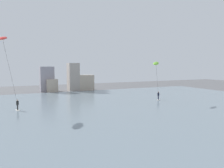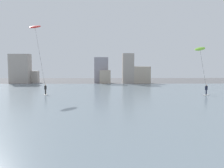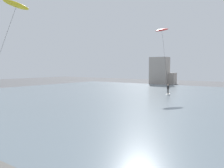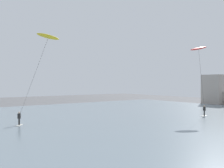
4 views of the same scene
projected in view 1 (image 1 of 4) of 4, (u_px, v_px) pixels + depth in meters
name	position (u px, v px, depth m)	size (l,w,h in m)	color
water_bay	(81.00, 113.00, 32.05)	(84.00, 52.00, 0.10)	slate
far_shore_buildings	(27.00, 80.00, 55.60)	(34.95, 4.18, 7.48)	#A89E93
kitesurfer_lime	(156.00, 68.00, 41.39)	(3.63, 3.25, 7.67)	silver
kitesurfer_red	(4.00, 44.00, 32.95)	(2.90, 3.60, 11.31)	silver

